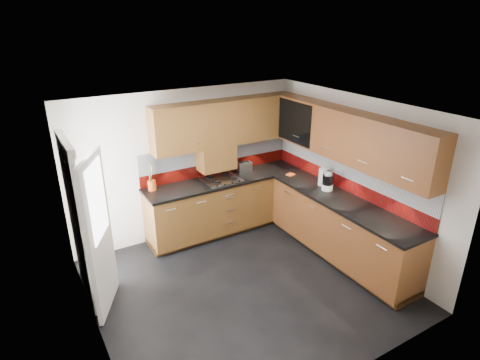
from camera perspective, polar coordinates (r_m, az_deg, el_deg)
room at (r=4.90m, az=0.76°, el=-0.61°), size 4.00×3.80×2.64m
base_cabinets at (r=6.43m, az=5.52°, el=-5.28°), size 2.70×3.20×0.95m
countertop at (r=6.21m, az=5.65°, el=-1.42°), size 2.72×3.22×0.04m
backsplash at (r=6.39m, az=6.19°, el=2.07°), size 2.70×3.20×0.54m
upper_cabinets at (r=6.06m, az=6.91°, el=7.16°), size 2.50×3.20×0.72m
extractor_hood at (r=6.51m, az=-3.38°, el=3.23°), size 0.60×0.33×0.40m
glass_cabinet at (r=6.56m, az=8.78°, el=8.48°), size 0.32×0.80×0.66m
back_door at (r=5.20m, az=-20.94°, el=-6.46°), size 0.42×1.19×2.04m
gas_hob at (r=6.49m, az=-2.64°, el=0.11°), size 0.58×0.51×0.04m
utensil_pot at (r=6.23m, az=-12.45°, el=-0.56°), size 0.12×0.12×0.44m
toaster at (r=6.84m, az=0.65°, el=1.91°), size 0.25×0.18×0.17m
food_processor at (r=6.22m, az=12.35°, el=-0.29°), size 0.17×0.17×0.28m
paper_towel at (r=6.38m, az=11.67°, el=0.42°), size 0.13×0.13×0.27m
orange_cloth at (r=6.75m, az=7.19°, el=0.78°), size 0.15×0.14×0.01m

